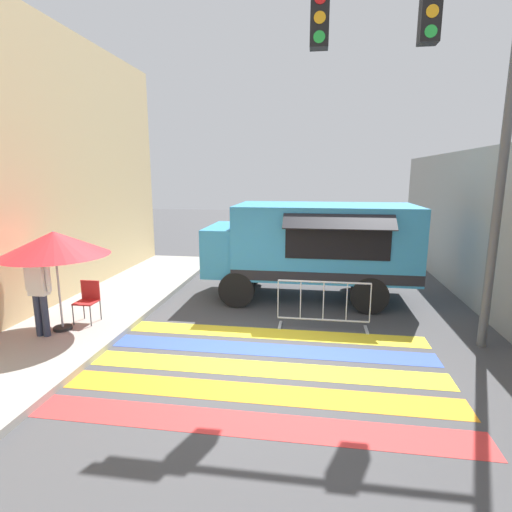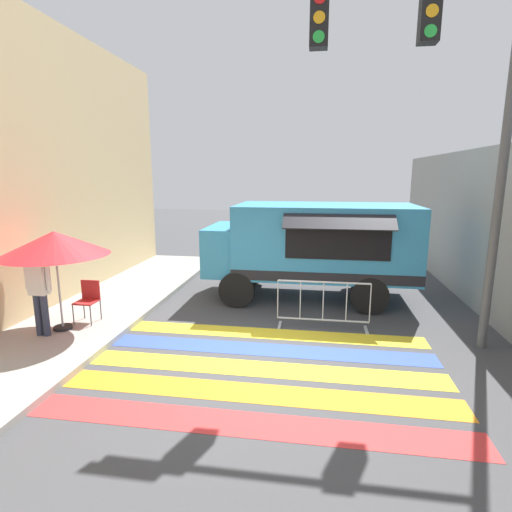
% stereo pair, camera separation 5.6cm
% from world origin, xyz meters
% --- Properties ---
extents(ground_plane, '(60.00, 60.00, 0.00)m').
position_xyz_m(ground_plane, '(0.00, 0.00, 0.00)').
color(ground_plane, '#424244').
extents(sidewalk_left, '(4.40, 16.00, 0.12)m').
position_xyz_m(sidewalk_left, '(-4.95, 0.00, 0.06)').
color(sidewalk_left, '#99968E').
rests_on(sidewalk_left, ground_plane).
extents(concrete_wall_right, '(0.20, 16.00, 3.81)m').
position_xyz_m(concrete_wall_right, '(4.87, 3.00, 1.91)').
color(concrete_wall_right, gray).
rests_on(concrete_wall_right, ground_plane).
extents(crosswalk_painted, '(6.40, 3.60, 0.01)m').
position_xyz_m(crosswalk_painted, '(0.00, -0.31, 0.00)').
color(crosswalk_painted, red).
rests_on(crosswalk_painted, ground_plane).
extents(food_truck, '(5.24, 2.70, 2.45)m').
position_xyz_m(food_truck, '(0.82, 3.81, 1.47)').
color(food_truck, '#338CBF').
rests_on(food_truck, ground_plane).
extents(traffic_signal_pole, '(4.19, 0.29, 6.76)m').
position_xyz_m(traffic_signal_pole, '(2.88, 1.21, 4.80)').
color(traffic_signal_pole, '#515456').
rests_on(traffic_signal_pole, ground_plane).
extents(patio_umbrella, '(2.05, 2.05, 2.00)m').
position_xyz_m(patio_umbrella, '(-4.00, 0.53, 1.87)').
color(patio_umbrella, black).
rests_on(patio_umbrella, sidewalk_left).
extents(folding_chair, '(0.41, 0.41, 0.86)m').
position_xyz_m(folding_chair, '(-3.72, 1.06, 0.64)').
color(folding_chair, '#4C4C51').
rests_on(folding_chair, sidewalk_left).
extents(vendor_person, '(0.53, 0.23, 1.75)m').
position_xyz_m(vendor_person, '(-4.17, 0.18, 1.13)').
color(vendor_person, '#2D3347').
rests_on(vendor_person, sidewalk_left).
extents(barricade_front, '(1.93, 0.44, 1.03)m').
position_xyz_m(barricade_front, '(1.20, 1.68, 0.50)').
color(barricade_front, '#B7BABF').
rests_on(barricade_front, ground_plane).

